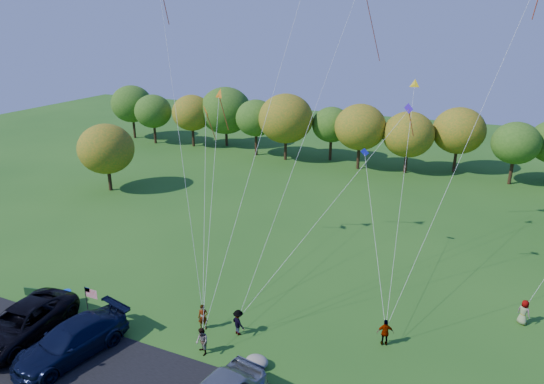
# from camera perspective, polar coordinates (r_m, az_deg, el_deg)

# --- Properties ---
(ground) EXTENTS (140.00, 140.00, 0.00)m
(ground) POSITION_cam_1_polar(r_m,az_deg,el_deg) (27.97, -8.83, -17.55)
(ground) COLOR #245618
(ground) RESTS_ON ground
(treeline) EXTENTS (75.46, 27.38, 8.10)m
(treeline) POSITION_cam_1_polar(r_m,az_deg,el_deg) (57.26, 10.11, 7.20)
(treeline) COLOR #3C2215
(treeline) RESTS_ON ground
(minivan_dark) EXTENTS (3.50, 6.72, 1.81)m
(minivan_dark) POSITION_cam_1_polar(r_m,az_deg,el_deg) (31.00, -27.41, -13.55)
(minivan_dark) COLOR black
(minivan_dark) RESTS_ON asphalt_lane
(minivan_navy) EXTENTS (3.75, 6.56, 1.79)m
(minivan_navy) POSITION_cam_1_polar(r_m,az_deg,el_deg) (28.50, -22.55, -15.86)
(minivan_navy) COLOR black
(minivan_navy) RESTS_ON asphalt_lane
(flyer_a) EXTENTS (0.67, 0.59, 1.54)m
(flyer_a) POSITION_cam_1_polar(r_m,az_deg,el_deg) (28.81, -8.12, -14.37)
(flyer_a) COLOR #4C4C59
(flyer_a) RESTS_ON ground
(flyer_b) EXTENTS (0.96, 0.93, 1.55)m
(flyer_b) POSITION_cam_1_polar(r_m,az_deg,el_deg) (26.99, -8.24, -17.01)
(flyer_b) COLOR #4C4C59
(flyer_b) RESTS_ON ground
(flyer_c) EXTENTS (1.14, 0.95, 1.53)m
(flyer_c) POSITION_cam_1_polar(r_m,az_deg,el_deg) (28.20, -3.99, -15.05)
(flyer_c) COLOR #4C4C59
(flyer_c) RESTS_ON ground
(flyer_d) EXTENTS (0.99, 0.69, 1.57)m
(flyer_d) POSITION_cam_1_polar(r_m,az_deg,el_deg) (28.04, 13.19, -15.79)
(flyer_d) COLOR #4C4C59
(flyer_d) RESTS_ON ground
(flyer_e) EXTENTS (0.89, 0.83, 1.53)m
(flyer_e) POSITION_cam_1_polar(r_m,az_deg,el_deg) (32.45, 27.50, -12.43)
(flyer_e) COLOR #4C4C59
(flyer_e) RESTS_ON ground
(park_bench) EXTENTS (1.80, 0.67, 1.00)m
(park_bench) POSITION_cam_1_polar(r_m,az_deg,el_deg) (34.25, -25.74, -10.84)
(park_bench) COLOR #17401B
(park_bench) RESTS_ON ground
(trash_barrel) EXTENTS (0.58, 0.58, 0.87)m
(trash_barrel) POSITION_cam_1_polar(r_m,az_deg,el_deg) (33.48, -22.96, -11.33)
(trash_barrel) COLOR blue
(trash_barrel) RESTS_ON ground
(flag_assembly) EXTENTS (0.90, 0.58, 2.42)m
(flag_assembly) POSITION_cam_1_polar(r_m,az_deg,el_deg) (30.24, -20.69, -11.48)
(flag_assembly) COLOR black
(flag_assembly) RESTS_ON ground
(boulder_near) EXTENTS (1.21, 0.94, 0.60)m
(boulder_near) POSITION_cam_1_polar(r_m,az_deg,el_deg) (26.25, -1.78, -19.33)
(boulder_near) COLOR #9B9688
(boulder_near) RESTS_ON ground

